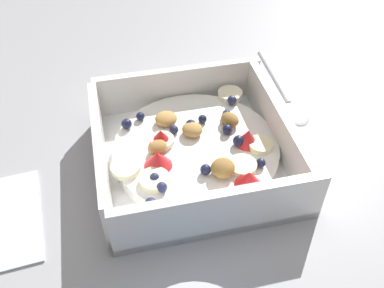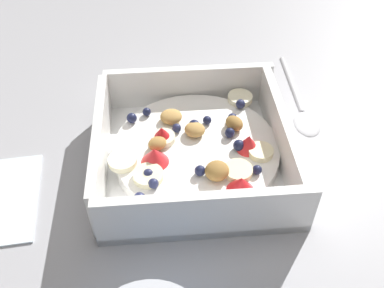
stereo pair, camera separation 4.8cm
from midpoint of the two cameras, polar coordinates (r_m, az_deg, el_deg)
ground_plane at (r=0.51m, az=-2.46°, el=-1.56°), size 2.40×2.40×0.00m
fruit_bowl at (r=0.49m, az=-2.75°, el=-1.03°), size 0.21×0.21×0.06m
spoon at (r=0.59m, az=10.28°, el=5.68°), size 0.03×0.17×0.01m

